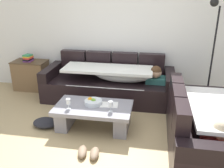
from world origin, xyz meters
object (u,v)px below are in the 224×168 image
object	(u,v)px
couch_along_wall	(111,84)
book_stack_on_cabinet	(28,58)
fruit_bowl	(93,102)
side_cabinet	(31,75)
couch_near_window	(203,129)
open_magazine	(109,105)
wine_glass_near_left	(68,102)
crumpled_garment	(45,123)
floor_lamp	(211,47)
wine_glass_near_right	(111,104)
pair_of_shoes	(88,153)
coffee_table	(94,114)

from	to	relation	value
couch_along_wall	book_stack_on_cabinet	xyz separation A→B (m)	(-1.84, 0.22, 0.38)
fruit_bowl	side_cabinet	size ratio (longest dim) A/B	0.39
couch_near_window	open_magazine	distance (m)	1.42
side_cabinet	wine_glass_near_left	bearing A→B (deg)	-47.38
couch_along_wall	book_stack_on_cabinet	size ratio (longest dim) A/B	11.12
fruit_bowl	crumpled_garment	xyz separation A→B (m)	(-0.77, -0.16, -0.36)
open_magazine	book_stack_on_cabinet	size ratio (longest dim) A/B	1.23
couch_near_window	floor_lamp	bearing A→B (deg)	-10.36
couch_near_window	wine_glass_near_right	bearing A→B (deg)	81.29
wine_glass_near_right	pair_of_shoes	distance (m)	0.76
wine_glass_near_right	open_magazine	bearing A→B (deg)	107.35
book_stack_on_cabinet	floor_lamp	size ratio (longest dim) A/B	0.12
wine_glass_near_left	wine_glass_near_right	distance (m)	0.65
couch_near_window	side_cabinet	xyz separation A→B (m)	(-3.34, 1.69, -0.01)
wine_glass_near_right	side_cabinet	size ratio (longest dim) A/B	0.23
couch_near_window	crumpled_garment	bearing A→B (deg)	84.42
couch_along_wall	wine_glass_near_right	world-z (taller)	couch_along_wall
wine_glass_near_left	book_stack_on_cabinet	distance (m)	2.08
coffee_table	side_cabinet	size ratio (longest dim) A/B	1.67
couch_along_wall	coffee_table	world-z (taller)	couch_along_wall
pair_of_shoes	couch_along_wall	bearing A→B (deg)	90.80
wine_glass_near_right	pair_of_shoes	size ratio (longest dim) A/B	0.50
open_magazine	crumpled_garment	distance (m)	1.09
wine_glass_near_right	pair_of_shoes	world-z (taller)	wine_glass_near_right
open_magazine	pair_of_shoes	xyz separation A→B (m)	(-0.13, -0.79, -0.34)
couch_near_window	wine_glass_near_right	size ratio (longest dim) A/B	10.77
couch_along_wall	fruit_bowl	distance (m)	1.08
couch_along_wall	couch_near_window	distance (m)	2.12
open_magazine	pair_of_shoes	distance (m)	0.87
couch_along_wall	crumpled_garment	world-z (taller)	couch_along_wall
floor_lamp	wine_glass_near_left	bearing A→B (deg)	-148.67
coffee_table	side_cabinet	xyz separation A→B (m)	(-1.74, 1.36, 0.08)
wine_glass_near_right	floor_lamp	xyz separation A→B (m)	(1.58, 1.33, 0.62)
fruit_bowl	open_magazine	xyz separation A→B (m)	(0.25, 0.01, -0.03)
book_stack_on_cabinet	floor_lamp	distance (m)	3.67
open_magazine	crumpled_garment	xyz separation A→B (m)	(-1.02, -0.17, -0.33)
coffee_table	open_magazine	world-z (taller)	open_magazine
wine_glass_near_left	pair_of_shoes	size ratio (longest dim) A/B	0.50
open_magazine	coffee_table	bearing A→B (deg)	-168.72
couch_along_wall	book_stack_on_cabinet	distance (m)	1.89
wine_glass_near_left	side_cabinet	xyz separation A→B (m)	(-1.40, 1.52, -0.17)
side_cabinet	pair_of_shoes	world-z (taller)	side_cabinet
wine_glass_near_left	floor_lamp	xyz separation A→B (m)	(2.23, 1.36, 0.62)
book_stack_on_cabinet	crumpled_garment	world-z (taller)	book_stack_on_cabinet
couch_near_window	side_cabinet	size ratio (longest dim) A/B	2.48
book_stack_on_cabinet	fruit_bowl	bearing A→B (deg)	-36.62
crumpled_garment	couch_near_window	bearing A→B (deg)	-5.58
open_magazine	crumpled_garment	world-z (taller)	open_magazine
wine_glass_near_left	crumpled_garment	size ratio (longest dim) A/B	0.42
floor_lamp	wine_glass_near_right	bearing A→B (deg)	-139.84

